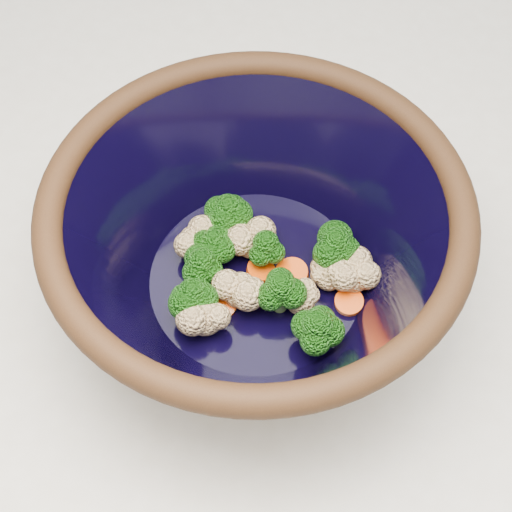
{
  "coord_description": "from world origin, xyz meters",
  "views": [
    {
      "loc": [
        0.01,
        -0.27,
        1.49
      ],
      "look_at": [
        -0.11,
        0.05,
        0.97
      ],
      "focal_mm": 50.0,
      "sensor_mm": 36.0,
      "label": 1
    }
  ],
  "objects": [
    {
      "name": "vegetable_pile",
      "position": [
        -0.1,
        0.05,
        0.96
      ],
      "size": [
        0.18,
        0.14,
        0.05
      ],
      "color": "#608442",
      "rests_on": "mixing_bowl"
    },
    {
      "name": "mixing_bowl",
      "position": [
        -0.11,
        0.05,
        0.98
      ],
      "size": [
        0.37,
        0.37,
        0.15
      ],
      "rotation": [
        0.0,
        0.0,
        -0.11
      ],
      "color": "black",
      "rests_on": "counter"
    },
    {
      "name": "counter",
      "position": [
        0.0,
        0.0,
        0.45
      ],
      "size": [
        1.2,
        1.2,
        0.9
      ],
      "primitive_type": "cube",
      "color": "silver",
      "rests_on": "ground"
    }
  ]
}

